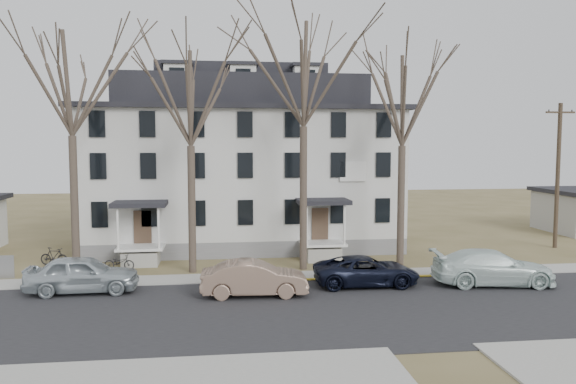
{
  "coord_description": "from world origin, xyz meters",
  "views": [
    {
      "loc": [
        -3.56,
        -20.23,
        6.9
      ],
      "look_at": [
        0.06,
        9.0,
        4.34
      ],
      "focal_mm": 35.0,
      "sensor_mm": 36.0,
      "label": 1
    }
  ],
  "objects": [
    {
      "name": "ground",
      "position": [
        0.0,
        0.0,
        0.0
      ],
      "size": [
        120.0,
        120.0,
        0.0
      ],
      "primitive_type": "plane",
      "color": "brown",
      "rests_on": "ground"
    },
    {
      "name": "main_road",
      "position": [
        0.0,
        2.0,
        0.0
      ],
      "size": [
        120.0,
        10.0,
        0.04
      ],
      "primitive_type": "cube",
      "color": "#27272A",
      "rests_on": "ground"
    },
    {
      "name": "far_sidewalk",
      "position": [
        0.0,
        8.0,
        0.0
      ],
      "size": [
        120.0,
        2.0,
        0.08
      ],
      "primitive_type": "cube",
      "color": "#A09F97",
      "rests_on": "ground"
    },
    {
      "name": "yellow_curb",
      "position": [
        5.0,
        7.1,
        0.0
      ],
      "size": [
        14.0,
        0.25,
        0.06
      ],
      "primitive_type": "cube",
      "color": "gold",
      "rests_on": "ground"
    },
    {
      "name": "boarding_house",
      "position": [
        -2.0,
        17.95,
        5.38
      ],
      "size": [
        20.8,
        12.36,
        12.05
      ],
      "color": "slate",
      "rests_on": "ground"
    },
    {
      "name": "tree_far_left",
      "position": [
        -11.0,
        9.8,
        10.34
      ],
      "size": [
        8.4,
        8.4,
        13.72
      ],
      "color": "#473B31",
      "rests_on": "ground"
    },
    {
      "name": "tree_mid_left",
      "position": [
        -5.0,
        9.8,
        9.6
      ],
      "size": [
        7.8,
        7.8,
        12.74
      ],
      "color": "#473B31",
      "rests_on": "ground"
    },
    {
      "name": "tree_center",
      "position": [
        1.0,
        9.8,
        11.08
      ],
      "size": [
        9.0,
        9.0,
        14.7
      ],
      "color": "#473B31",
      "rests_on": "ground"
    },
    {
      "name": "tree_mid_right",
      "position": [
        6.5,
        9.8,
        9.6
      ],
      "size": [
        7.8,
        7.8,
        12.74
      ],
      "color": "#473B31",
      "rests_on": "ground"
    },
    {
      "name": "utility_pole_far",
      "position": [
        18.5,
        14.0,
        4.9
      ],
      "size": [
        2.0,
        0.28,
        9.5
      ],
      "color": "#3D3023",
      "rests_on": "ground"
    },
    {
      "name": "car_silver",
      "position": [
        -9.83,
        6.11,
        0.86
      ],
      "size": [
        5.09,
        2.13,
        1.72
      ],
      "primitive_type": "imported",
      "rotation": [
        0.0,
        0.0,
        1.59
      ],
      "color": "#B2BDC3",
      "rests_on": "ground"
    },
    {
      "name": "car_tan",
      "position": [
        -2.02,
        4.6,
        0.79
      ],
      "size": [
        4.86,
        1.86,
        1.58
      ],
      "primitive_type": "imported",
      "rotation": [
        0.0,
        0.0,
        1.53
      ],
      "color": "#876C5A",
      "rests_on": "ground"
    },
    {
      "name": "car_navy",
      "position": [
        3.48,
        5.8,
        0.71
      ],
      "size": [
        5.14,
        2.46,
        1.41
      ],
      "primitive_type": "imported",
      "rotation": [
        0.0,
        0.0,
        1.55
      ],
      "color": "black",
      "rests_on": "ground"
    },
    {
      "name": "car_white",
      "position": [
        9.62,
        5.16,
        0.84
      ],
      "size": [
        6.07,
        3.08,
        1.69
      ],
      "primitive_type": "imported",
      "rotation": [
        0.0,
        0.0,
        1.44
      ],
      "color": "silver",
      "rests_on": "ground"
    },
    {
      "name": "bicycle_left",
      "position": [
        -8.97,
        10.6,
        0.43
      ],
      "size": [
        1.68,
        0.76,
        0.85
      ],
      "primitive_type": "imported",
      "rotation": [
        0.0,
        0.0,
        1.45
      ],
      "color": "black",
      "rests_on": "ground"
    },
    {
      "name": "bicycle_right",
      "position": [
        -12.8,
        12.24,
        0.51
      ],
      "size": [
        1.76,
        0.97,
        1.02
      ],
      "primitive_type": "imported",
      "rotation": [
        0.0,
        0.0,
        1.26
      ],
      "color": "black",
      "rests_on": "ground"
    }
  ]
}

